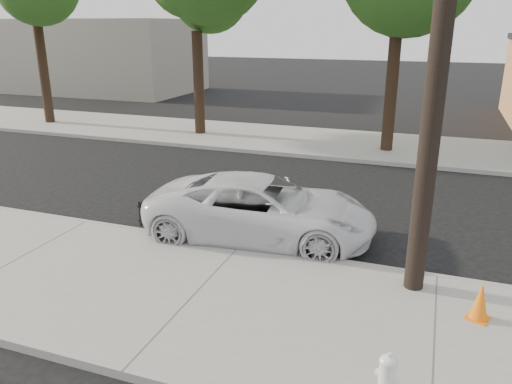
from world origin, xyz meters
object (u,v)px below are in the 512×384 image
police_cruiser (261,209)px  traffic_cone (480,301)px  utility_pole (443,21)px  fire_hydrant (387,377)px

police_cruiser → traffic_cone: 4.97m
utility_pole → fire_hydrant: 5.24m
utility_pole → fire_hydrant: size_ratio=14.88×
utility_pole → police_cruiser: bearing=157.3°
traffic_cone → utility_pole: bearing=145.3°
police_cruiser → fire_hydrant: size_ratio=8.47×
utility_pole → traffic_cone: utility_pole is taller
utility_pole → police_cruiser: 5.45m
police_cruiser → traffic_cone: (4.47, -2.15, -0.25)m
fire_hydrant → traffic_cone: 2.62m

